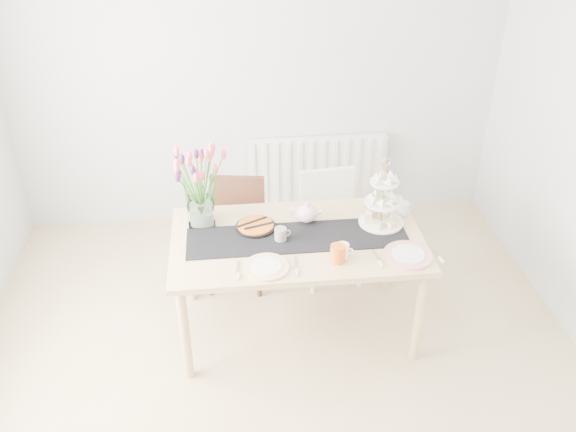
{
  "coord_description": "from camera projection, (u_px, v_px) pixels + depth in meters",
  "views": [
    {
      "loc": [
        -0.25,
        -2.44,
        2.93
      ],
      "look_at": [
        0.08,
        0.68,
        0.95
      ],
      "focal_mm": 38.0,
      "sensor_mm": 36.0,
      "label": 1
    }
  ],
  "objects": [
    {
      "name": "plate_left",
      "position": [
        266.0,
        267.0,
        3.6
      ],
      "size": [
        0.3,
        0.3,
        0.01
      ],
      "primitive_type": "cylinder",
      "rotation": [
        0.0,
        0.0,
        -0.11
      ],
      "color": "white",
      "rests_on": "dining_table"
    },
    {
      "name": "mug_grey",
      "position": [
        281.0,
        234.0,
        3.82
      ],
      "size": [
        0.09,
        0.09,
        0.09
      ],
      "primitive_type": "cylinder",
      "rotation": [
        0.0,
        0.0,
        0.24
      ],
      "color": "gray",
      "rests_on": "dining_table"
    },
    {
      "name": "tart_tin",
      "position": [
        256.0,
        227.0,
        3.95
      ],
      "size": [
        0.26,
        0.26,
        0.03
      ],
      "rotation": [
        0.0,
        0.0,
        0.03
      ],
      "color": "black",
      "rests_on": "dining_table"
    },
    {
      "name": "mug_white",
      "position": [
        343.0,
        250.0,
        3.68
      ],
      "size": [
        0.1,
        0.1,
        0.09
      ],
      "primitive_type": "cylinder",
      "rotation": [
        0.0,
        0.0,
        -0.37
      ],
      "color": "white",
      "rests_on": "dining_table"
    },
    {
      "name": "tulip_vase",
      "position": [
        198.0,
        176.0,
        3.84
      ],
      "size": [
        0.64,
        0.64,
        0.54
      ],
      "rotation": [
        0.0,
        0.0,
        -0.36
      ],
      "color": "silver",
      "rests_on": "dining_table"
    },
    {
      "name": "room_shell",
      "position": [
        286.0,
        230.0,
        2.95
      ],
      "size": [
        4.5,
        4.5,
        4.5
      ],
      "color": "tan",
      "rests_on": "ground"
    },
    {
      "name": "teapot",
      "position": [
        307.0,
        213.0,
        3.99
      ],
      "size": [
        0.25,
        0.22,
        0.14
      ],
      "primitive_type": null,
      "rotation": [
        0.0,
        0.0,
        -0.19
      ],
      "color": "white",
      "rests_on": "dining_table"
    },
    {
      "name": "plate_right",
      "position": [
        408.0,
        255.0,
        3.7
      ],
      "size": [
        0.35,
        0.35,
        0.02
      ],
      "primitive_type": "cylinder",
      "rotation": [
        0.0,
        0.0,
        0.17
      ],
      "color": "white",
      "rests_on": "dining_table"
    },
    {
      "name": "radiator",
      "position": [
        317.0,
        170.0,
        5.29
      ],
      "size": [
        1.2,
        0.08,
        0.6
      ],
      "primitive_type": "cube",
      "color": "white",
      "rests_on": "room_shell"
    },
    {
      "name": "cream_jug",
      "position": [
        402.0,
        209.0,
        4.08
      ],
      "size": [
        0.1,
        0.1,
        0.09
      ],
      "primitive_type": "cylinder",
      "rotation": [
        0.0,
        0.0,
        0.17
      ],
      "color": "silver",
      "rests_on": "dining_table"
    },
    {
      "name": "mug_orange",
      "position": [
        338.0,
        254.0,
        3.63
      ],
      "size": [
        0.13,
        0.13,
        0.11
      ],
      "primitive_type": "cylinder",
      "rotation": [
        0.0,
        0.0,
        0.51
      ],
      "color": "orange",
      "rests_on": "dining_table"
    },
    {
      "name": "table_runner",
      "position": [
        297.0,
        237.0,
        3.87
      ],
      "size": [
        1.4,
        0.35,
        0.01
      ],
      "primitive_type": "cube",
      "color": "black",
      "rests_on": "dining_table"
    },
    {
      "name": "cake_stand",
      "position": [
        382.0,
        208.0,
        3.94
      ],
      "size": [
        0.29,
        0.29,
        0.43
      ],
      "rotation": [
        0.0,
        0.0,
        0.16
      ],
      "color": "gold",
      "rests_on": "dining_table"
    },
    {
      "name": "chair_white",
      "position": [
        329.0,
        217.0,
        4.57
      ],
      "size": [
        0.45,
        0.45,
        0.83
      ],
      "rotation": [
        0.0,
        0.0,
        0.1
      ],
      "color": "white",
      "rests_on": "ground"
    },
    {
      "name": "chair_brown",
      "position": [
        237.0,
        224.0,
        4.53
      ],
      "size": [
        0.46,
        0.46,
        0.81
      ],
      "rotation": [
        0.0,
        0.0,
        -0.16
      ],
      "color": "#3C2116",
      "rests_on": "ground"
    },
    {
      "name": "dining_table",
      "position": [
        297.0,
        248.0,
        3.91
      ],
      "size": [
        1.6,
        0.9,
        0.75
      ],
      "color": "tan",
      "rests_on": "ground"
    }
  ]
}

